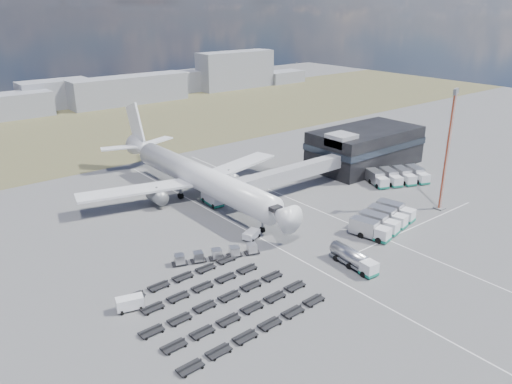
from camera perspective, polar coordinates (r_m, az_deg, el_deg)
ground at (r=90.15m, az=4.40°, el=-6.49°), size 420.00×420.00×0.00m
grass_strip at (r=181.51m, az=-20.15°, el=6.45°), size 420.00×90.00×0.01m
lane_markings at (r=98.29m, az=7.38°, el=-4.18°), size 47.12×110.00×0.01m
terminal at (r=136.53m, az=12.33°, el=5.07°), size 30.40×16.40×11.00m
jet_bridge at (r=111.93m, az=3.30°, el=1.93°), size 30.30×3.80×7.05m
airliner at (r=111.84m, az=-6.91°, el=1.92°), size 51.59×64.53×17.62m
skyline at (r=218.23m, az=-24.66°, el=9.72°), size 301.70×24.40×18.17m
fuel_tanker at (r=85.02m, az=11.09°, el=-7.48°), size 3.21×9.60×3.05m
pushback_tug at (r=93.15m, az=-0.53°, el=-4.94°), size 3.98×3.13×1.55m
utility_van at (r=75.21m, az=-14.22°, el=-12.26°), size 4.15×2.71×2.08m
catering_truck at (r=108.99m, az=-5.03°, el=-0.68°), size 3.05×6.31×2.81m
service_trucks_near at (r=100.38m, az=14.33°, el=-3.09°), size 15.23×10.46×3.09m
service_trucks_far at (r=126.21m, az=15.87°, el=1.73°), size 15.47×12.26×3.03m
uld_row at (r=86.29m, az=-4.53°, el=-7.07°), size 14.89×6.88×1.68m
baggage_dollies at (r=74.70m, az=-4.24°, el=-12.44°), size 26.56×20.76×0.79m
floodlight_mast at (r=109.62m, az=21.03°, el=4.38°), size 2.43×1.97×25.54m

